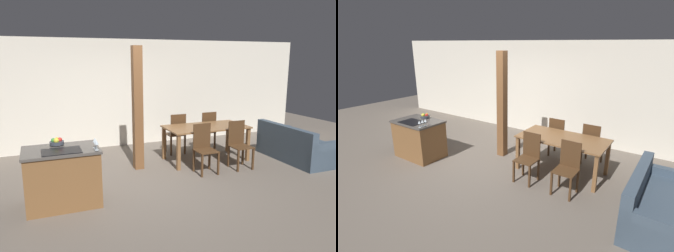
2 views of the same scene
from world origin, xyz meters
The scene contains 14 objects.
ground_plane centered at (0.00, 0.00, 0.00)m, with size 16.00×16.00×0.00m, color #665B51.
wall_back centered at (0.00, 2.65, 1.35)m, with size 11.20×0.08×2.70m.
kitchen_island centered at (-1.43, -0.51, 0.45)m, with size 1.12×0.77×0.90m.
fruit_bowl centered at (-1.47, -0.26, 0.95)m, with size 0.22×0.22×0.12m.
wine_glass_near centered at (-0.94, -0.82, 1.02)m, with size 0.06×0.06×0.15m.
wine_glass_middle centered at (-0.94, -0.74, 1.02)m, with size 0.06×0.06×0.15m.
wine_glass_far centered at (-0.94, -0.67, 1.02)m, with size 0.06×0.06×0.15m.
dining_table centered at (1.69, 0.68, 0.67)m, with size 1.79×0.94×0.77m.
dining_chair_near_left centered at (1.29, -0.01, 0.50)m, with size 0.40×0.40×0.96m.
dining_chair_near_right centered at (2.09, -0.01, 0.50)m, with size 0.40×0.40×0.96m.
dining_chair_far_left centered at (1.29, 1.38, 0.50)m, with size 0.40×0.40×0.96m.
dining_chair_far_right centered at (2.09, 1.38, 0.50)m, with size 0.40×0.40×0.96m.
couch centered at (3.60, -0.04, 0.27)m, with size 0.94×1.75×0.79m.
timber_post centered at (0.14, 0.69, 1.24)m, with size 0.18×0.18×2.47m.
Camera 2 is at (3.62, -4.13, 2.64)m, focal length 28.00 mm.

